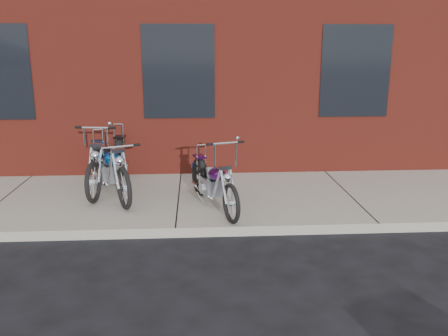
{
  "coord_description": "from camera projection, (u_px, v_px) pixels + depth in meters",
  "views": [
    {
      "loc": [
        0.31,
        -6.41,
        2.69
      ],
      "look_at": [
        0.75,
        0.8,
        0.83
      ],
      "focal_mm": 38.0,
      "sensor_mm": 36.0,
      "label": 1
    }
  ],
  "objects": [
    {
      "name": "chopper_purple",
      "position": [
        213.0,
        184.0,
        7.63
      ],
      "size": [
        0.78,
        2.03,
        1.18
      ],
      "rotation": [
        0.0,
        0.0,
        -1.27
      ],
      "color": "black",
      "rests_on": "sidewalk"
    },
    {
      "name": "sidewalk",
      "position": [
        179.0,
        200.0,
        8.28
      ],
      "size": [
        22.0,
        3.0,
        0.15
      ],
      "primitive_type": "cube",
      "color": "gray",
      "rests_on": "ground"
    },
    {
      "name": "ground",
      "position": [
        176.0,
        238.0,
        6.85
      ],
      "size": [
        120.0,
        120.0,
        0.0
      ],
      "primitive_type": "plane",
      "color": "black",
      "rests_on": "ground"
    },
    {
      "name": "chopper_blue",
      "position": [
        109.0,
        170.0,
        8.28
      ],
      "size": [
        1.09,
        2.25,
        1.05
      ],
      "rotation": [
        0.0,
        0.0,
        -1.15
      ],
      "color": "black",
      "rests_on": "sidewalk"
    },
    {
      "name": "chopper_third",
      "position": [
        110.0,
        164.0,
        8.7
      ],
      "size": [
        0.63,
        2.44,
        1.24
      ],
      "rotation": [
        0.0,
        0.0,
        -1.69
      ],
      "color": "black",
      "rests_on": "sidewalk"
    }
  ]
}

